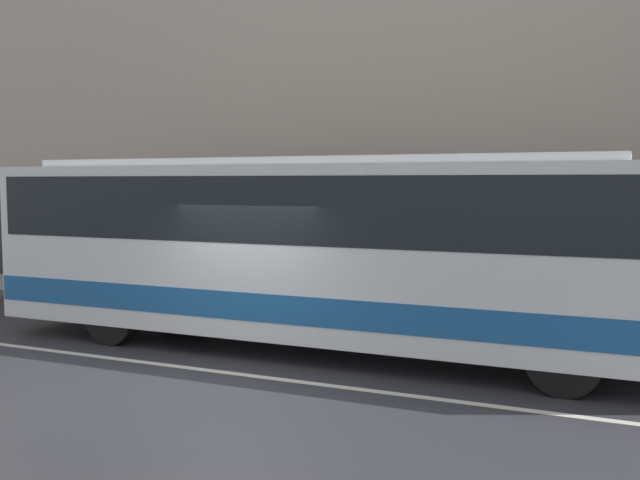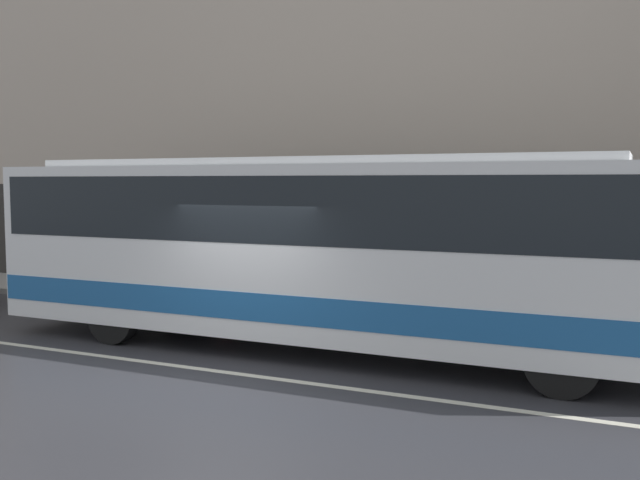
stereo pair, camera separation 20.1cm
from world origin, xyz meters
TOP-DOWN VIEW (x-y plane):
  - ground_plane at (0.00, 0.00)m, footprint 60.00×60.00m
  - sidewalk at (0.00, 5.15)m, footprint 60.00×2.30m
  - building_facade at (0.00, 6.44)m, footprint 60.00×0.35m
  - lane_stripe at (0.00, 0.00)m, footprint 54.00×0.14m
  - transit_bus at (0.59, 1.92)m, footprint 11.60×2.56m
  - pedestrian_waiting at (-3.35, 5.33)m, footprint 0.36×0.36m

SIDE VIEW (x-z plane):
  - ground_plane at x=0.00m, z-range 0.00..0.00m
  - lane_stripe at x=0.00m, z-range 0.00..0.01m
  - sidewalk at x=0.00m, z-range 0.00..0.14m
  - pedestrian_waiting at x=-3.35m, z-range 0.09..1.81m
  - transit_bus at x=0.59m, z-range 0.21..3.47m
  - building_facade at x=0.00m, z-range -0.21..12.65m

